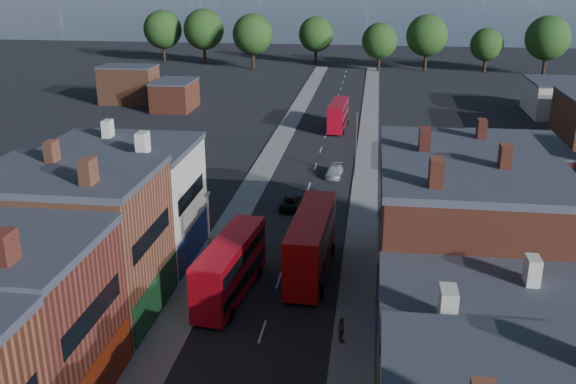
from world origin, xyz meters
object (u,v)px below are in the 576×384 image
(bus_1, at_px, (311,242))
(car_3, at_px, (334,171))
(bus_2, at_px, (338,115))
(ped_3, at_px, (341,330))
(bus_0, at_px, (230,266))
(car_2, at_px, (291,203))

(bus_1, bearing_deg, car_3, 92.02)
(bus_2, relative_size, ped_3, 5.47)
(bus_0, xyz_separation_m, bus_1, (5.81, 4.79, 0.29))
(car_3, distance_m, ped_3, 37.08)
(car_2, distance_m, car_3, 12.37)
(bus_1, xyz_separation_m, car_3, (0.20, 26.57, -2.19))
(bus_1, relative_size, ped_3, 6.52)
(bus_0, relative_size, ped_3, 5.92)
(car_3, bearing_deg, bus_1, -86.28)
(bus_2, xyz_separation_m, car_2, (-2.82, -35.93, -1.77))
(bus_2, relative_size, car_3, 2.33)
(bus_1, distance_m, ped_3, 10.99)
(car_2, bearing_deg, bus_1, -72.76)
(bus_1, distance_m, bus_2, 50.77)
(bus_2, bearing_deg, bus_1, -86.16)
(bus_1, bearing_deg, car_2, 106.39)
(ped_3, bearing_deg, car_3, -16.19)
(car_3, xyz_separation_m, ped_3, (2.93, -36.96, 0.42))
(bus_1, bearing_deg, bus_0, -138.07)
(bus_0, xyz_separation_m, car_2, (2.12, 19.62, -1.94))
(bus_1, xyz_separation_m, bus_2, (-0.86, 50.76, -0.46))
(bus_2, bearing_deg, car_2, -91.62)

